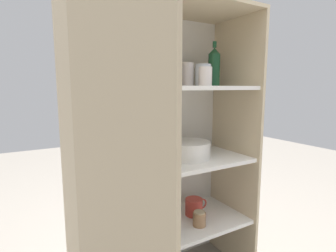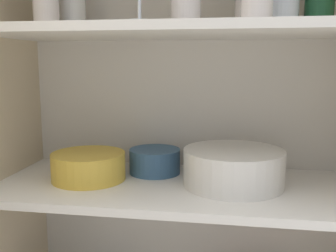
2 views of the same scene
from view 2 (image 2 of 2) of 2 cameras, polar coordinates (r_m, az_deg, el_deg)
name	(u,v)px [view 2 (image 2 of 2)]	position (r m, az deg, el deg)	size (l,w,h in m)	color
cupboard_back_panel	(186,152)	(1.17, 2.63, -3.84)	(0.94, 0.02, 1.44)	silver
cupboard_side_left	(7,162)	(1.14, -22.36, -4.91)	(0.02, 0.41, 1.44)	#CCB793
shelf_board_middle	(177,188)	(1.00, 1.28, -8.93)	(0.90, 0.37, 0.02)	white
shelf_board_upper	(177,31)	(0.95, 1.37, 13.56)	(0.90, 0.37, 0.02)	white
tumbler_glass_0	(73,8)	(1.12, -13.66, 16.30)	(0.07, 0.07, 0.12)	white
tumbler_glass_1	(249,2)	(1.00, 11.62, 17.24)	(0.07, 0.07, 0.12)	silver
tumbler_glass_4	(280,0)	(0.96, 16.01, 17.18)	(0.08, 0.08, 0.11)	white
plate_stack_white	(234,167)	(0.99, 9.49, -5.94)	(0.25, 0.25, 0.09)	silver
mixing_bowl_large	(88,165)	(1.04, -11.47, -5.57)	(0.19, 0.19, 0.07)	gold
serving_bowl_small	(155,160)	(1.08, -1.93, -4.93)	(0.14, 0.14, 0.07)	#33567A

